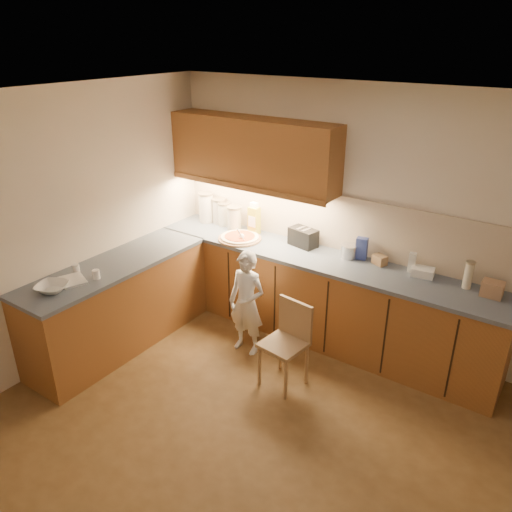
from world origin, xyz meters
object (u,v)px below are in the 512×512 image
pizza_on_board (240,238)px  wooden_chair (288,338)px  oil_jug (254,220)px  toaster (303,237)px  child (247,303)px

pizza_on_board → wooden_chair: (1.09, -0.76, -0.47)m
pizza_on_board → oil_jug: 0.28m
pizza_on_board → oil_jug: (0.03, 0.24, 0.15)m
wooden_chair → toaster: (-0.44, 1.00, 0.55)m
pizza_on_board → toaster: 0.70m
pizza_on_board → toaster: toaster is taller
oil_jug → wooden_chair: bearing=-43.0°
oil_jug → child: bearing=-59.7°
pizza_on_board → child: bearing=-48.8°
oil_jug → toaster: (0.63, 0.00, -0.07)m
wooden_chair → toaster: size_ratio=2.47×
wooden_chair → oil_jug: size_ratio=2.22×
wooden_chair → child: bearing=169.2°
child → toaster: 0.95m
pizza_on_board → child: pizza_on_board is taller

